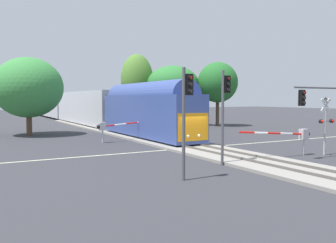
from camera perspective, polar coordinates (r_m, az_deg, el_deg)
The scene contains 15 objects.
ground_plane at distance 28.24m, azimuth 3.63°, elevation -4.25°, with size 220.00×220.00×0.00m, color #333338.
road_centre_stripe at distance 28.24m, azimuth 3.63°, elevation -4.24°, with size 44.00×0.20×0.01m.
railway_track at distance 28.23m, azimuth 3.63°, elevation -4.06°, with size 4.40×80.00×0.32m.
commuter_train at distance 55.78m, azimuth -13.32°, elevation 2.37°, with size 3.04×64.87×5.16m.
crossing_gate_near at distance 25.74m, azimuth 19.68°, elevation -1.99°, with size 6.23×0.40×1.91m.
crossing_signal_mast at distance 26.77m, azimuth 23.73°, elevation 0.28°, with size 1.36×0.44×4.01m.
crossing_gate_far at distance 32.20m, azimuth -9.15°, elevation -0.73°, with size 6.13×0.40×1.91m.
traffic_signal_far_side at distance 38.38m, azimuth 2.94°, elevation 3.83°, with size 0.53×0.38×5.98m.
traffic_signal_near_left at distance 16.92m, azimuth 2.95°, elevation 2.64°, with size 0.53×0.38×5.34m.
traffic_signal_median at distance 21.00m, azimuth 9.02°, elevation 3.09°, with size 0.53×0.38×5.51m.
traffic_signal_near_right at distance 25.72m, azimuth 24.04°, elevation 2.78°, with size 4.89×0.38×4.83m.
oak_behind_train at distance 40.49m, azimuth -21.30°, elevation 5.04°, with size 7.17×7.17×8.19m.
elm_centre_background at distance 53.00m, azimuth -4.94°, elevation 6.64°, with size 4.72×4.72×10.36m.
maple_right_background at distance 51.28m, azimuth 7.89°, elevation 6.15°, with size 5.64×5.64×9.00m.
oak_far_right at distance 51.59m, azimuth 0.79°, elevation 5.93°, with size 7.46×7.46×8.57m.
Camera 1 is at (-15.10, -23.54, 3.88)m, focal length 38.40 mm.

